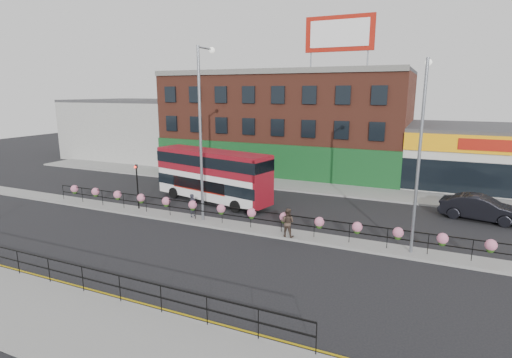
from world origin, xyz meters
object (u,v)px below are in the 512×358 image
at_px(lamp_column_west, 202,119).
at_px(lamp_column_east, 421,141).
at_px(pedestrian_a, 193,205).
at_px(pedestrian_b, 287,222).
at_px(car, 481,208).
at_px(double_decker_bus, 213,171).

xyz_separation_m(lamp_column_west, lamp_column_east, (12.70, -0.19, -0.67)).
relative_size(pedestrian_a, pedestrian_b, 0.93).
bearing_deg(pedestrian_a, car, -60.60).
bearing_deg(pedestrian_a, lamp_column_west, -82.62).
distance_m(double_decker_bus, pedestrian_a, 4.53).
bearing_deg(lamp_column_east, car, 63.84).
bearing_deg(lamp_column_west, lamp_column_east, -0.86).
relative_size(double_decker_bus, pedestrian_b, 5.99).
bearing_deg(pedestrian_b, double_decker_bus, -32.04).
distance_m(double_decker_bus, car, 18.69).
height_order(pedestrian_a, lamp_column_west, lamp_column_west).
bearing_deg(lamp_column_west, pedestrian_b, -8.77).
bearing_deg(double_decker_bus, pedestrian_a, -77.89).
bearing_deg(lamp_column_west, pedestrian_a, -178.55).
xyz_separation_m(double_decker_bus, lamp_column_east, (14.51, -4.34, 3.50)).
bearing_deg(lamp_column_east, double_decker_bus, 163.33).
bearing_deg(car, double_decker_bus, 111.00).
relative_size(pedestrian_a, lamp_column_west, 0.14).
height_order(double_decker_bus, lamp_column_west, lamp_column_west).
distance_m(pedestrian_a, lamp_column_west, 5.75).
bearing_deg(lamp_column_east, lamp_column_west, 179.14).
bearing_deg(double_decker_bus, lamp_column_east, -16.67).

